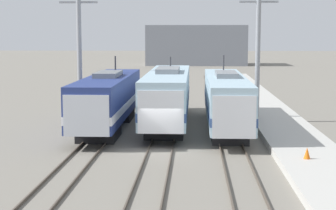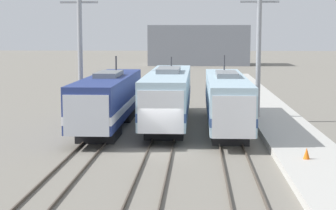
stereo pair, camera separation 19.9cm
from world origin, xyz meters
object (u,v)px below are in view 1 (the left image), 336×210
locomotive_far_right (226,101)px  catenary_tower_left (79,52)px  catenary_tower_right (258,52)px  traffic_cone (307,153)px  locomotive_center (168,96)px  locomotive_far_left (107,100)px

locomotive_far_right → catenary_tower_left: bearing=160.2°
locomotive_far_right → catenary_tower_right: 5.94m
catenary_tower_left → traffic_cone: bearing=-45.2°
catenary_tower_right → traffic_cone: bearing=-86.3°
locomotive_center → locomotive_far_right: locomotive_far_right is taller
catenary_tower_right → traffic_cone: size_ratio=17.79×
locomotive_center → traffic_cone: size_ratio=31.42×
locomotive_far_right → catenary_tower_right: size_ratio=1.64×
locomotive_center → traffic_cone: 15.42m
locomotive_far_left → locomotive_far_right: (8.63, -0.08, 0.02)m
catenary_tower_right → traffic_cone: catenary_tower_right is taller
traffic_cone → locomotive_far_left: bearing=137.8°
locomotive_far_right → catenary_tower_left: (-11.46, 4.12, 3.37)m
catenary_tower_right → locomotive_far_left: bearing=-160.3°
locomotive_far_right → traffic_cone: size_ratio=29.19×
catenary_tower_left → catenary_tower_right: size_ratio=1.00×
traffic_cone → locomotive_center: bearing=121.2°
catenary_tower_right → locomotive_center: bearing=-163.6°
locomotive_far_left → catenary_tower_left: size_ratio=1.61×
traffic_cone → catenary_tower_right: bearing=93.7°
locomotive_center → locomotive_far_right: (4.31, -2.07, -0.08)m
locomotive_far_left → traffic_cone: size_ratio=28.68×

